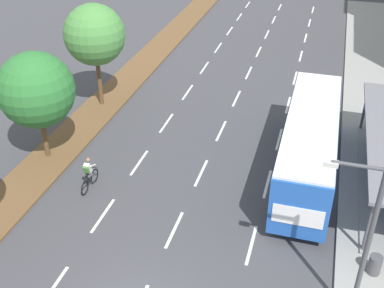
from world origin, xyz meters
name	(u,v)px	position (x,y,z in m)	size (l,w,h in m)	color
median_strip	(131,77)	(-8.30, 20.00, 0.06)	(2.60, 52.00, 0.12)	brown
sidewalk_right	(378,107)	(9.25, 20.00, 0.07)	(4.50, 52.00, 0.15)	gray
lane_divider_left	(188,92)	(-3.50, 18.77, 0.00)	(0.14, 48.54, 0.01)	white
lane_divider_center	(237,98)	(0.00, 18.77, 0.00)	(0.14, 48.54, 0.01)	white
lane_divider_right	(288,105)	(3.50, 18.77, 0.00)	(0.14, 48.54, 0.01)	white
bus	(310,140)	(5.25, 11.00, 2.07)	(2.54, 11.29, 3.37)	#2356B2
cyclist	(89,175)	(-5.03, 6.77, 0.79)	(0.46, 1.82, 1.71)	black
median_tree_second	(36,90)	(-8.54, 8.69, 4.07)	(3.97, 3.97, 5.94)	brown
median_tree_third	(94,35)	(-8.42, 15.32, 4.81)	(3.80, 3.80, 6.61)	brown
streetlight	(364,235)	(7.42, 2.29, 3.89)	(1.91, 0.24, 6.50)	#4C4C51
trash_bin	(375,265)	(8.45, 4.60, 0.57)	(0.52, 0.52, 0.85)	#4C4C51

